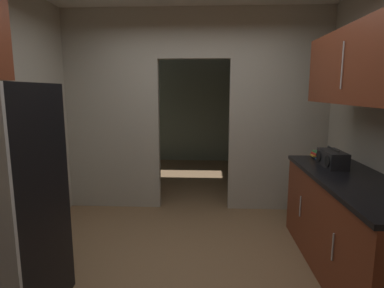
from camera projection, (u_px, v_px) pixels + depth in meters
ground at (187, 274)px, 2.87m from camera, size 20.00×20.00×0.00m
kitchen_partition at (196, 106)px, 4.32m from camera, size 3.58×0.12×2.73m
adjoining_room_shell at (200, 105)px, 6.44m from camera, size 3.58×3.18×2.73m
lower_cabinet_run at (351, 227)px, 2.82m from camera, size 0.66×1.97×0.90m
upper_cabinet_counterside at (365, 65)px, 2.59m from camera, size 0.36×1.77×0.64m
boombox at (332, 159)px, 3.17m from camera, size 0.19×0.40×0.19m
book_stack at (318, 154)px, 3.58m from camera, size 0.14×0.15×0.08m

